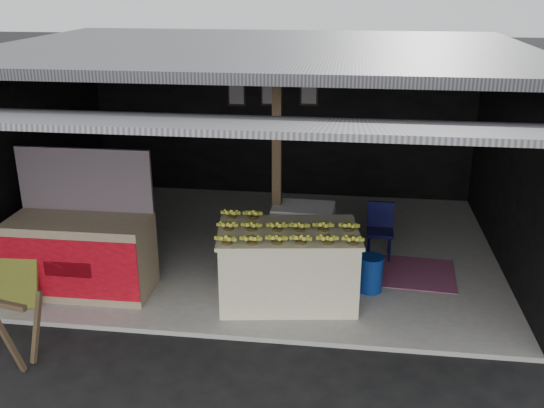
# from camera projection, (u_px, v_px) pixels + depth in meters

# --- Properties ---
(ground) EXTENTS (80.00, 80.00, 0.00)m
(ground) POSITION_uv_depth(u_px,v_px,m) (230.00, 340.00, 6.88)
(ground) COLOR black
(ground) RESTS_ON ground
(concrete_slab) EXTENTS (7.00, 5.00, 0.06)m
(concrete_slab) POSITION_uv_depth(u_px,v_px,m) (262.00, 247.00, 9.19)
(concrete_slab) COLOR gray
(concrete_slab) RESTS_ON ground
(shophouse) EXTENTS (7.40, 7.29, 3.02)m
(shophouse) POSITION_uv_depth(u_px,v_px,m) (264.00, 108.00, 8.76)
(shophouse) COLOR black
(shophouse) RESTS_ON ground
(banana_table) EXTENTS (1.83, 1.27, 0.94)m
(banana_table) POSITION_uv_depth(u_px,v_px,m) (288.00, 265.00, 7.47)
(banana_table) COLOR white
(banana_table) RESTS_ON concrete_slab
(banana_pile) EXTENTS (1.69, 1.16, 0.19)m
(banana_pile) POSITION_uv_depth(u_px,v_px,m) (288.00, 223.00, 7.28)
(banana_pile) COLOR yellow
(banana_pile) RESTS_ON banana_table
(white_crate) EXTENTS (0.85, 0.60, 0.91)m
(white_crate) POSITION_uv_depth(u_px,v_px,m) (303.00, 237.00, 8.34)
(white_crate) COLOR white
(white_crate) RESTS_ON concrete_slab
(neighbor_stall) EXTENTS (1.77, 0.80, 1.81)m
(neighbor_stall) POSITION_uv_depth(u_px,v_px,m) (81.00, 252.00, 7.68)
(neighbor_stall) COLOR #998466
(neighbor_stall) RESTS_ON concrete_slab
(green_signboard) EXTENTS (0.62, 0.28, 0.91)m
(green_signboard) POSITION_uv_depth(u_px,v_px,m) (14.00, 270.00, 7.39)
(green_signboard) COLOR black
(green_signboard) RESTS_ON concrete_slab
(water_barrel) EXTENTS (0.31, 0.31, 0.45)m
(water_barrel) POSITION_uv_depth(u_px,v_px,m) (371.00, 275.00, 7.78)
(water_barrel) COLOR navy
(water_barrel) RESTS_ON concrete_slab
(plastic_chair) EXTENTS (0.38, 0.38, 0.79)m
(plastic_chair) POSITION_uv_depth(u_px,v_px,m) (380.00, 225.00, 8.71)
(plastic_chair) COLOR black
(plastic_chair) RESTS_ON concrete_slab
(magenta_rug) EXTENTS (1.57, 1.11, 0.01)m
(magenta_rug) POSITION_uv_depth(u_px,v_px,m) (399.00, 272.00, 8.35)
(magenta_rug) COLOR #72194C
(magenta_rug) RESTS_ON concrete_slab
(picture_frames) EXTENTS (1.62, 0.04, 0.46)m
(picture_frames) POSITION_uv_depth(u_px,v_px,m) (272.00, 94.00, 10.77)
(picture_frames) COLOR black
(picture_frames) RESTS_ON shophouse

